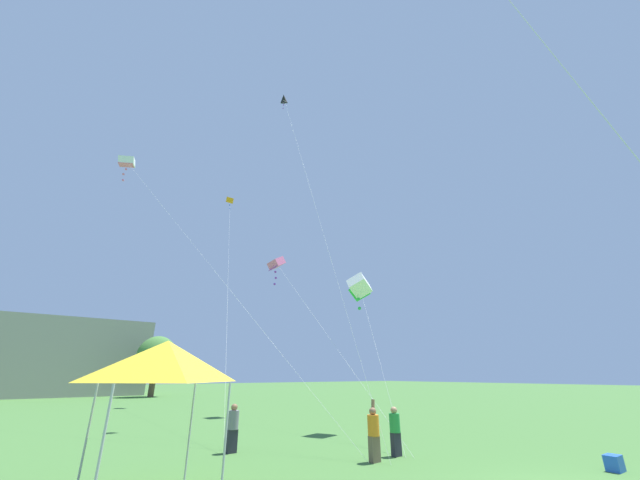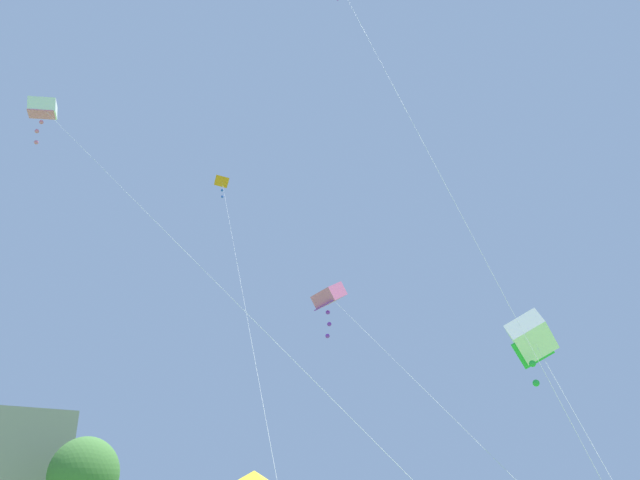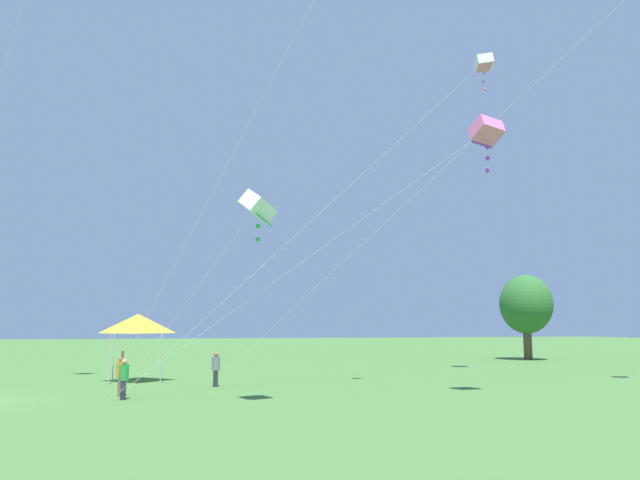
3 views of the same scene
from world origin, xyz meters
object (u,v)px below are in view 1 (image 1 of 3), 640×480
person_grey_shirt (233,426)px  person_orange_shirt (374,431)px  cooler_box (614,463)px  kite_black_diamond_3 (284,99)px  festival_tent (165,361)px  kite_orange_delta_1 (230,201)px  kite_white_box_4 (359,287)px  person_green_shirt (395,429)px  kite_white_box_0 (127,162)px  kite_pink_box_2 (276,264)px

person_grey_shirt → person_orange_shirt: bearing=50.8°
cooler_box → kite_black_diamond_3: 27.23m
festival_tent → kite_orange_delta_1: size_ratio=0.16×
person_grey_shirt → kite_black_diamond_3: (5.01, 6.30, 21.87)m
person_orange_shirt → person_grey_shirt: 4.98m
kite_black_diamond_3 → kite_white_box_4: (2.10, -5.49, -15.69)m
kite_black_diamond_3 → person_green_shirt: bearing=-94.5°
person_green_shirt → person_orange_shirt: person_orange_shirt is taller
kite_white_box_4 → kite_white_box_0: bearing=125.1°
kite_orange_delta_1 → person_grey_shirt: bearing=-108.6°
cooler_box → kite_white_box_4: size_ratio=0.06×
person_green_shirt → kite_black_diamond_3: bearing=-62.1°
kite_white_box_0 → kite_orange_delta_1: (10.63, 4.18, 1.38)m
kite_black_diamond_3 → kite_white_box_4: bearing=-69.0°
festival_tent → cooler_box: size_ratio=6.74×
kite_white_box_4 → cooler_box: bearing=-86.5°
person_orange_shirt → kite_orange_delta_1: (3.84, 24.38, 19.28)m
cooler_box → person_green_shirt: (-3.48, 5.00, 0.61)m
person_orange_shirt → kite_black_diamond_3: size_ratio=0.08×
person_green_shirt → kite_black_diamond_3: (0.79, 10.08, 21.90)m
person_orange_shirt → kite_pink_box_2: bearing=35.9°
festival_tent → kite_orange_delta_1: bearing=66.6°
kite_pink_box_2 → kite_black_diamond_3: 12.89m
person_green_shirt → kite_pink_box_2: (2.92, 13.90, 9.77)m
person_orange_shirt → kite_pink_box_2: size_ratio=0.12×
kite_white_box_0 → kite_pink_box_2: size_ratio=1.38×
kite_black_diamond_3 → kite_pink_box_2: bearing=60.9°
kite_pink_box_2 → person_grey_shirt: bearing=-125.2°
kite_pink_box_2 → cooler_box: bearing=-88.3°
kite_pink_box_2 → festival_tent: bearing=-127.8°
person_green_shirt → person_orange_shirt: 1.20m
person_grey_shirt → kite_white_box_4: 9.46m
kite_white_box_0 → kite_orange_delta_1: kite_orange_delta_1 is taller
festival_tent → person_green_shirt: festival_tent is taller
festival_tent → kite_orange_delta_1: (10.40, 24.07, 17.29)m
person_green_shirt → kite_white_box_4: kite_white_box_4 is taller
kite_white_box_4 → person_grey_shirt: bearing=-173.5°
kite_pink_box_2 → kite_white_box_4: (-0.03, -9.31, -3.56)m
person_orange_shirt → kite_black_diamond_3: (1.97, 10.26, 21.85)m
person_green_shirt → kite_white_box_4: 8.25m
cooler_box → kite_pink_box_2: 21.57m
kite_orange_delta_1 → kite_pink_box_2: kite_orange_delta_1 is taller
person_green_shirt → kite_black_diamond_3: 24.12m
kite_orange_delta_1 → kite_pink_box_2: size_ratio=1.42×
person_grey_shirt → kite_orange_delta_1: bearing=174.8°
kite_black_diamond_3 → festival_tent: bearing=-130.6°
festival_tent → person_grey_shirt: size_ratio=2.14×
person_green_shirt → kite_orange_delta_1: bearing=-63.9°
festival_tent → person_orange_shirt: size_ratio=1.86×
kite_white_box_0 → person_orange_shirt: bearing=-71.4°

